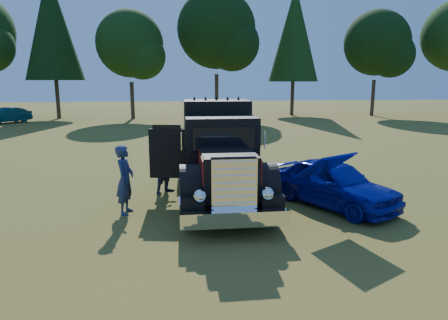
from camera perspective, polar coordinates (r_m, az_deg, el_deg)
ground at (r=9.71m, az=-7.02°, el=-10.71°), size 120.00×120.00×0.00m
treeline at (r=36.73m, az=-11.41°, el=17.56°), size 72.10×24.04×13.84m
diamond_t_truck at (r=12.10m, az=-0.66°, el=0.16°), size 3.37×7.16×3.00m
hotrod_coupe at (r=12.05m, az=15.26°, el=-3.19°), size 3.37×4.34×1.89m
spectator_near at (r=11.24m, az=-13.96°, el=-2.76°), size 0.58×0.77×1.91m
spectator_far at (r=13.05m, az=-8.08°, el=-0.87°), size 1.08×1.09×1.78m
distant_teal_car at (r=38.56m, az=-28.66°, el=5.60°), size 3.48×4.01×1.31m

